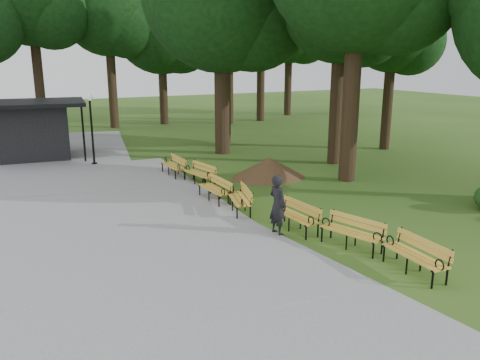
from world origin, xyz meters
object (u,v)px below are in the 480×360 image
bench_5 (199,174)px  bench_1 (351,233)px  lawn_tree_5 (393,28)px  lawn_tree_1 (341,4)px  person (278,205)px  kiosk (31,130)px  bench_4 (214,189)px  bench_6 (173,166)px  lamp_post (91,115)px  bench_0 (414,256)px  bench_3 (239,199)px  bench_2 (295,216)px  dirt_mound (269,167)px

bench_5 → bench_1: bearing=-2.1°
lawn_tree_5 → lawn_tree_1: bearing=-160.5°
person → kiosk: 16.24m
bench_4 → bench_6: size_ratio=1.00×
bench_1 → lawn_tree_1: bearing=127.7°
lamp_post → bench_6: (2.70, -3.86, -2.00)m
bench_4 → bench_0: bearing=11.9°
kiosk → lamp_post: (2.49, -3.09, 0.97)m
person → lawn_tree_5: (12.60, 8.98, 5.73)m
lamp_post → bench_0: 16.73m
bench_6 → lawn_tree_5: (12.92, 0.67, 6.20)m
bench_3 → bench_4: 1.52m
lamp_post → bench_2: lamp_post is taller
bench_3 → lawn_tree_5: size_ratio=0.21×
person → bench_2: bearing=-94.4°
bench_6 → bench_4: bearing=-0.7°
bench_6 → person: bearing=1.0°
bench_5 → lawn_tree_5: 14.16m
person → lawn_tree_1: lawn_tree_1 is taller
kiosk → bench_0: 20.36m
person → kiosk: bearing=11.4°
bench_4 → bench_5: (0.41, 2.46, 0.00)m
bench_2 → bench_5: size_ratio=1.00×
bench_3 → person: bearing=16.6°
lawn_tree_5 → bench_2: bearing=-143.2°
bench_1 → bench_5: (-1.13, 8.25, 0.00)m
kiosk → bench_5: bearing=-51.1°
person → bench_5: 6.44m
bench_0 → bench_5: same height
kiosk → lawn_tree_1: (13.13, -8.05, 5.98)m
bench_3 → bench_5: size_ratio=1.00×
bench_2 → lawn_tree_1: size_ratio=0.19×
bench_2 → kiosk: bearing=-162.0°
bench_5 → lawn_tree_5: bearing=91.7°
dirt_mound → bench_6: bench_6 is taller
kiosk → bench_5: size_ratio=2.47×
lawn_tree_1 → bench_6: bearing=172.1°
bench_2 → lamp_post: bearing=-167.2°
person → bench_5: person is taller
lawn_tree_1 → lawn_tree_5: (4.99, 1.77, -0.81)m
bench_0 → bench_1: 1.98m
dirt_mound → bench_4: size_ratio=1.48×
bench_6 → lawn_tree_5: 14.35m
kiosk → bench_0: bearing=-63.2°
bench_2 → bench_1: bearing=13.8°
bench_5 → bench_6: size_ratio=1.00×
kiosk → lawn_tree_5: bearing=-12.8°
bench_3 → kiosk: bearing=-141.4°
dirt_mound → bench_5: (-3.15, 0.27, 0.00)m
kiosk → bench_2: kiosk is taller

